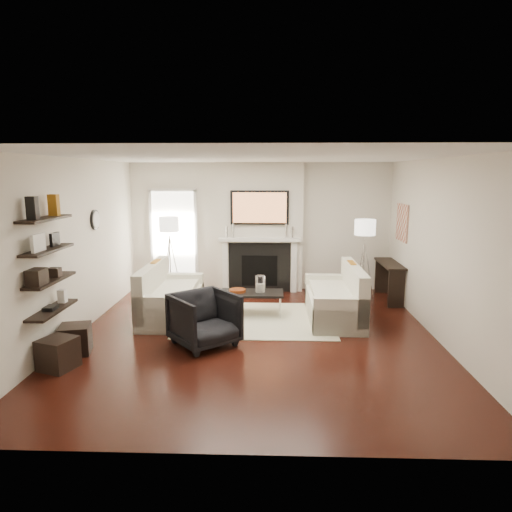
{
  "coord_description": "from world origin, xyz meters",
  "views": [
    {
      "loc": [
        0.26,
        -6.67,
        2.46
      ],
      "look_at": [
        0.0,
        0.6,
        1.15
      ],
      "focal_mm": 32.0,
      "sensor_mm": 36.0,
      "label": 1
    }
  ],
  "objects_px": {
    "loveseat_right_base": "(334,307)",
    "coffee_table": "(252,293)",
    "armchair": "(205,317)",
    "ottoman_near": "(75,339)",
    "loveseat_left_base": "(172,305)",
    "lamp_left_shade": "(169,224)",
    "lamp_right_shade": "(365,227)"
  },
  "relations": [
    {
      "from": "loveseat_right_base",
      "to": "coffee_table",
      "type": "height_order",
      "value": "same"
    },
    {
      "from": "armchair",
      "to": "loveseat_right_base",
      "type": "bearing_deg",
      "value": -7.2
    },
    {
      "from": "armchair",
      "to": "ottoman_near",
      "type": "bearing_deg",
      "value": 152.43
    },
    {
      "from": "loveseat_left_base",
      "to": "lamp_left_shade",
      "type": "distance_m",
      "value": 2.08
    },
    {
      "from": "loveseat_left_base",
      "to": "lamp_right_shade",
      "type": "height_order",
      "value": "lamp_right_shade"
    },
    {
      "from": "loveseat_right_base",
      "to": "ottoman_near",
      "type": "bearing_deg",
      "value": -156.44
    },
    {
      "from": "loveseat_left_base",
      "to": "lamp_right_shade",
      "type": "relative_size",
      "value": 4.5
    },
    {
      "from": "loveseat_left_base",
      "to": "loveseat_right_base",
      "type": "distance_m",
      "value": 2.8
    },
    {
      "from": "loveseat_left_base",
      "to": "ottoman_near",
      "type": "relative_size",
      "value": 4.5
    },
    {
      "from": "loveseat_left_base",
      "to": "coffee_table",
      "type": "bearing_deg",
      "value": 6.66
    },
    {
      "from": "lamp_left_shade",
      "to": "ottoman_near",
      "type": "xyz_separation_m",
      "value": [
        -0.62,
        -3.28,
        -1.25
      ]
    },
    {
      "from": "coffee_table",
      "to": "armchair",
      "type": "distance_m",
      "value": 1.57
    },
    {
      "from": "armchair",
      "to": "loveseat_left_base",
      "type": "bearing_deg",
      "value": 81.22
    },
    {
      "from": "loveseat_left_base",
      "to": "loveseat_right_base",
      "type": "relative_size",
      "value": 1.0
    },
    {
      "from": "loveseat_right_base",
      "to": "lamp_right_shade",
      "type": "relative_size",
      "value": 4.5
    },
    {
      "from": "loveseat_left_base",
      "to": "ottoman_near",
      "type": "bearing_deg",
      "value": -121.08
    },
    {
      "from": "ottoman_near",
      "to": "coffee_table",
      "type": "bearing_deg",
      "value": 37.35
    },
    {
      "from": "armchair",
      "to": "lamp_right_shade",
      "type": "bearing_deg",
      "value": 2.67
    },
    {
      "from": "armchair",
      "to": "lamp_right_shade",
      "type": "xyz_separation_m",
      "value": [
        2.76,
        2.5,
        1.02
      ]
    },
    {
      "from": "loveseat_left_base",
      "to": "coffee_table",
      "type": "relative_size",
      "value": 1.64
    },
    {
      "from": "armchair",
      "to": "coffee_table",
      "type": "bearing_deg",
      "value": 27.33
    },
    {
      "from": "loveseat_right_base",
      "to": "ottoman_near",
      "type": "relative_size",
      "value": 4.5
    },
    {
      "from": "lamp_left_shade",
      "to": "coffee_table",
      "type": "bearing_deg",
      "value": -39.74
    },
    {
      "from": "lamp_left_shade",
      "to": "ottoman_near",
      "type": "relative_size",
      "value": 1.0
    },
    {
      "from": "loveseat_left_base",
      "to": "armchair",
      "type": "height_order",
      "value": "armchair"
    },
    {
      "from": "coffee_table",
      "to": "armchair",
      "type": "bearing_deg",
      "value": -113.22
    },
    {
      "from": "coffee_table",
      "to": "lamp_right_shade",
      "type": "distance_m",
      "value": 2.61
    },
    {
      "from": "armchair",
      "to": "lamp_left_shade",
      "type": "relative_size",
      "value": 2.13
    },
    {
      "from": "lamp_left_shade",
      "to": "lamp_right_shade",
      "type": "xyz_separation_m",
      "value": [
        3.9,
        -0.41,
        0.0
      ]
    },
    {
      "from": "loveseat_left_base",
      "to": "lamp_right_shade",
      "type": "bearing_deg",
      "value": 19.01
    },
    {
      "from": "lamp_left_shade",
      "to": "lamp_right_shade",
      "type": "relative_size",
      "value": 1.0
    },
    {
      "from": "loveseat_left_base",
      "to": "loveseat_right_base",
      "type": "height_order",
      "value": "same"
    }
  ]
}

